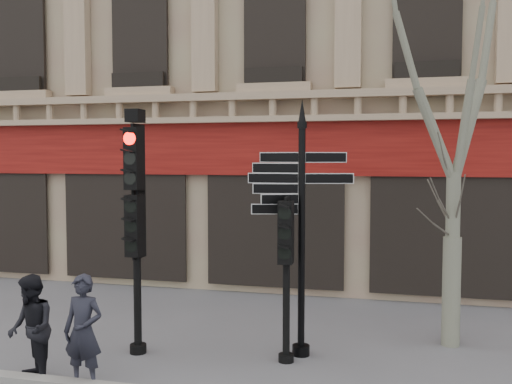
% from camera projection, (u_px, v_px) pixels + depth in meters
% --- Properties ---
extents(ground, '(80.00, 80.00, 0.00)m').
position_uv_depth(ground, '(212.00, 365.00, 9.31)').
color(ground, slate).
rests_on(ground, ground).
extents(building, '(28.00, 15.52, 18.00)m').
position_uv_depth(building, '(318.00, 4.00, 20.84)').
color(building, '#A1836B').
rests_on(building, ground).
extents(fingerpost, '(1.95, 1.95, 4.37)m').
position_uv_depth(fingerpost, '(302.00, 184.00, 9.60)').
color(fingerpost, black).
rests_on(fingerpost, ground).
extents(traffic_signal_main, '(0.46, 0.33, 4.21)m').
position_uv_depth(traffic_signal_main, '(136.00, 201.00, 9.73)').
color(traffic_signal_main, black).
rests_on(traffic_signal_main, ground).
extents(traffic_signal_secondary, '(0.47, 0.35, 2.69)m').
position_uv_depth(traffic_signal_secondary, '(286.00, 250.00, 9.35)').
color(traffic_signal_secondary, black).
rests_on(traffic_signal_secondary, ground).
extents(plane_tree, '(2.87, 2.87, 7.61)m').
position_uv_depth(plane_tree, '(457.00, 46.00, 9.96)').
color(plane_tree, gray).
rests_on(plane_tree, ground).
extents(pedestrian_a, '(0.62, 0.41, 1.68)m').
position_uv_depth(pedestrian_a, '(83.00, 331.00, 8.37)').
color(pedestrian_a, '#21212C').
rests_on(pedestrian_a, ground).
extents(pedestrian_b, '(1.00, 0.99, 1.63)m').
position_uv_depth(pedestrian_b, '(31.00, 329.00, 8.59)').
color(pedestrian_b, black).
rests_on(pedestrian_b, ground).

